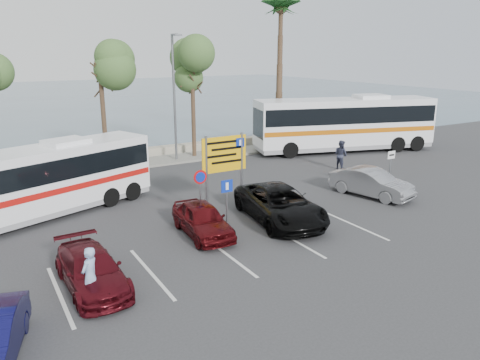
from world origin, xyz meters
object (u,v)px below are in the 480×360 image
coach_bus_left (36,185)px  car_red (202,219)px  coach_bus_right (344,125)px  pedestrian_far (341,155)px  car_silver_b (371,183)px  car_maroon (92,270)px  suv_black (280,204)px  street_lamp_right (174,92)px  direction_sign (224,160)px  pedestrian_near (90,276)px

coach_bus_left → car_red: size_ratio=2.79×
coach_bus_right → pedestrian_far: 5.65m
coach_bus_right → pedestrian_far: coach_bus_right is taller
coach_bus_left → coach_bus_right: bearing=10.6°
car_silver_b → pedestrian_far: 5.58m
coach_bus_right → car_silver_b: bearing=-125.2°
car_maroon → suv_black: suv_black is taller
street_lamp_right → coach_bus_left: 12.20m
car_maroon → pedestrian_far: (17.00, 7.50, 0.32)m
direction_sign → suv_black: direction_sign is taller
car_maroon → car_silver_b: car_silver_b is taller
direction_sign → pedestrian_far: (10.00, 3.30, -1.52)m
direction_sign → car_maroon: direction_sign is taller
direction_sign → car_red: bearing=-136.2°
suv_black → pedestrian_near: bearing=-152.9°
direction_sign → car_red: (-2.13, -2.04, -1.77)m
suv_black → car_silver_b: (6.06, 0.60, -0.05)m
direction_sign → car_silver_b: (7.52, -1.70, -1.73)m
car_red → coach_bus_left: bearing=139.3°
car_maroon → pedestrian_near: bearing=-105.9°
direction_sign → pedestrian_near: (-7.26, -5.20, -1.54)m
pedestrian_near → suv_black: bearing=156.5°
street_lamp_right → pedestrian_far: bearing=-41.3°
car_silver_b → pedestrian_near: bearing=179.6°
suv_black → pedestrian_near: (-8.73, -2.90, 0.14)m
car_silver_b → street_lamp_right: bearing=101.0°
pedestrian_far → car_red: bearing=106.8°
coach_bus_right → car_red: coach_bus_right is taller
coach_bus_right → pedestrian_far: (-3.87, -4.00, -0.98)m
car_silver_b → pedestrian_near: 15.19m
street_lamp_right → pedestrian_far: size_ratio=4.40×
coach_bus_right → car_maroon: bearing=-151.2°
street_lamp_right → car_red: (-4.12, -12.36, -3.94)m
car_maroon → pedestrian_near: 1.08m
car_red → pedestrian_far: size_ratio=2.12×
street_lamp_right → car_silver_b: (5.53, -12.02, -3.90)m
street_lamp_right → coach_bus_left: (-9.50, -7.02, -3.06)m
car_red → suv_black: (3.59, -0.27, 0.09)m
car_silver_b → pedestrian_near: size_ratio=2.39×
street_lamp_right → direction_sign: 10.73m
direction_sign → car_maroon: 8.37m
street_lamp_right → car_silver_b: street_lamp_right is taller
car_silver_b → pedestrian_far: bearing=50.0°
coach_bus_right → car_maroon: coach_bus_right is taller
suv_black → car_silver_b: bearing=14.4°
direction_sign → coach_bus_right: (13.87, 7.30, -0.54)m
coach_bus_right → pedestrian_near: size_ratio=7.48×
coach_bus_left → pedestrian_near: 8.53m
car_red → car_silver_b: (9.65, 0.34, 0.04)m
car_red → car_silver_b: bearing=6.1°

